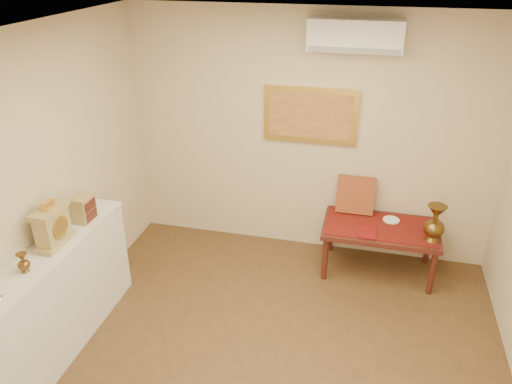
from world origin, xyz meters
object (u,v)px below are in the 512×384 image
(display_ledge, at_px, (53,304))
(low_table, at_px, (380,232))
(wooden_chest, at_px, (83,208))
(mantel_clock, at_px, (52,226))
(brass_urn_tall, at_px, (435,220))

(display_ledge, xyz_separation_m, low_table, (2.67, 1.88, -0.01))
(display_ledge, distance_m, low_table, 3.27)
(display_ledge, xyz_separation_m, wooden_chest, (0.03, 0.61, 0.61))
(mantel_clock, relative_size, low_table, 0.34)
(brass_urn_tall, relative_size, wooden_chest, 1.94)
(display_ledge, height_order, low_table, display_ledge)
(low_table, bearing_deg, wooden_chest, -154.27)
(mantel_clock, bearing_deg, brass_urn_tall, 25.92)
(display_ledge, distance_m, mantel_clock, 0.69)
(wooden_chest, distance_m, low_table, 3.00)
(wooden_chest, xyz_separation_m, low_table, (2.64, 1.27, -0.62))
(brass_urn_tall, distance_m, mantel_clock, 3.53)
(low_table, bearing_deg, brass_urn_tall, -18.10)
(mantel_clock, height_order, wooden_chest, mantel_clock)
(brass_urn_tall, distance_m, low_table, 0.61)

